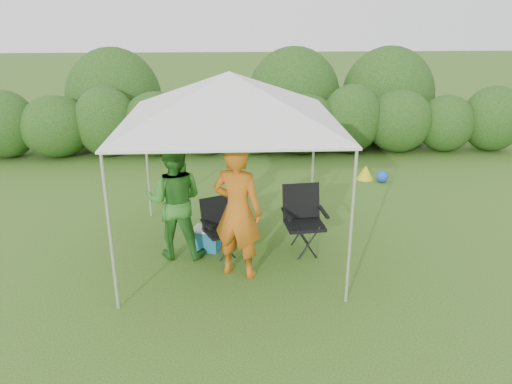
{
  "coord_description": "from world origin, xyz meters",
  "views": [
    {
      "loc": [
        0.01,
        -6.63,
        3.73
      ],
      "look_at": [
        0.37,
        0.4,
        1.05
      ],
      "focal_mm": 35.0,
      "sensor_mm": 36.0,
      "label": 1
    }
  ],
  "objects_px": {
    "chair_right": "(303,215)",
    "woman": "(175,201)",
    "cooler": "(207,239)",
    "canopy": "(230,98)",
    "chair_left": "(219,223)",
    "man": "(238,211)"
  },
  "relations": [
    {
      "from": "chair_right",
      "to": "woman",
      "type": "distance_m",
      "value": 2.02
    },
    {
      "from": "cooler",
      "to": "woman",
      "type": "bearing_deg",
      "value": -141.65
    },
    {
      "from": "canopy",
      "to": "chair_right",
      "type": "distance_m",
      "value": 2.18
    },
    {
      "from": "chair_right",
      "to": "cooler",
      "type": "distance_m",
      "value": 1.59
    },
    {
      "from": "chair_left",
      "to": "man",
      "type": "relative_size",
      "value": 0.45
    },
    {
      "from": "man",
      "to": "cooler",
      "type": "height_order",
      "value": "man"
    },
    {
      "from": "chair_left",
      "to": "woman",
      "type": "bearing_deg",
      "value": 161.07
    },
    {
      "from": "woman",
      "to": "chair_right",
      "type": "bearing_deg",
      "value": -172.02
    },
    {
      "from": "chair_left",
      "to": "man",
      "type": "distance_m",
      "value": 0.9
    },
    {
      "from": "canopy",
      "to": "woman",
      "type": "height_order",
      "value": "canopy"
    },
    {
      "from": "man",
      "to": "canopy",
      "type": "bearing_deg",
      "value": -58.77
    },
    {
      "from": "canopy",
      "to": "chair_right",
      "type": "height_order",
      "value": "canopy"
    },
    {
      "from": "chair_left",
      "to": "man",
      "type": "xyz_separation_m",
      "value": [
        0.28,
        -0.7,
        0.49
      ]
    },
    {
      "from": "cooler",
      "to": "man",
      "type": "bearing_deg",
      "value": -39.98
    },
    {
      "from": "chair_left",
      "to": "woman",
      "type": "distance_m",
      "value": 0.79
    },
    {
      "from": "canopy",
      "to": "chair_left",
      "type": "distance_m",
      "value": 1.97
    },
    {
      "from": "man",
      "to": "woman",
      "type": "distance_m",
      "value": 1.15
    },
    {
      "from": "chair_left",
      "to": "cooler",
      "type": "xyz_separation_m",
      "value": [
        -0.21,
        0.11,
        -0.32
      ]
    },
    {
      "from": "chair_right",
      "to": "chair_left",
      "type": "xyz_separation_m",
      "value": [
        -1.32,
        -0.04,
        -0.09
      ]
    },
    {
      "from": "chair_left",
      "to": "cooler",
      "type": "bearing_deg",
      "value": 129.62
    },
    {
      "from": "chair_right",
      "to": "man",
      "type": "relative_size",
      "value": 0.53
    },
    {
      "from": "chair_left",
      "to": "woman",
      "type": "xyz_separation_m",
      "value": [
        -0.67,
        -0.06,
        0.41
      ]
    }
  ]
}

